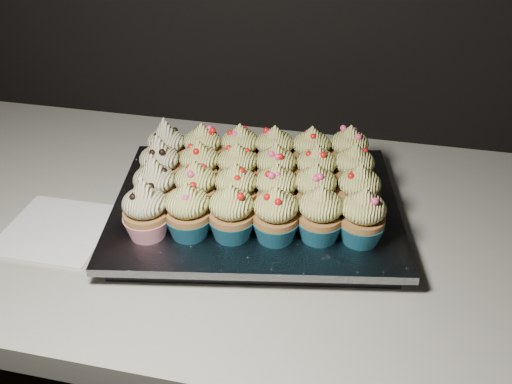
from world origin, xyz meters
TOP-DOWN VIEW (x-y plane):
  - worktop at (0.00, 1.70)m, footprint 2.44×0.64m
  - napkin at (-0.20, 1.60)m, footprint 0.15×0.15m
  - baking_tray at (0.08, 1.69)m, footprint 0.44×0.36m
  - foil_lining at (0.08, 1.69)m, footprint 0.48×0.40m
  - cupcake_0 at (-0.05, 1.58)m, footprint 0.06×0.06m
  - cupcake_1 at (0.01, 1.59)m, footprint 0.06×0.06m
  - cupcake_2 at (0.07, 1.60)m, footprint 0.06×0.06m
  - cupcake_3 at (0.13, 1.61)m, footprint 0.06×0.06m
  - cupcake_4 at (0.18, 1.63)m, footprint 0.06×0.06m
  - cupcake_5 at (0.24, 1.63)m, footprint 0.06×0.06m
  - cupcake_6 at (-0.05, 1.64)m, footprint 0.06×0.06m
  - cupcake_7 at (0.00, 1.65)m, footprint 0.06×0.06m
  - cupcake_8 at (0.06, 1.66)m, footprint 0.06×0.06m
  - cupcake_9 at (0.12, 1.67)m, footprint 0.06×0.06m
  - cupcake_10 at (0.17, 1.68)m, footprint 0.06×0.06m
  - cupcake_11 at (0.23, 1.69)m, footprint 0.06×0.06m
  - cupcake_12 at (-0.07, 1.70)m, footprint 0.06×0.06m
  - cupcake_13 at (-0.01, 1.71)m, footprint 0.06×0.06m
  - cupcake_14 at (0.05, 1.72)m, footprint 0.06×0.06m
  - cupcake_15 at (0.10, 1.73)m, footprint 0.06×0.06m
  - cupcake_16 at (0.16, 1.74)m, footprint 0.06×0.06m
  - cupcake_17 at (0.22, 1.75)m, footprint 0.06×0.06m
  - cupcake_18 at (-0.08, 1.75)m, footprint 0.06×0.06m
  - cupcake_19 at (-0.02, 1.76)m, footprint 0.06×0.06m
  - cupcake_20 at (0.04, 1.78)m, footprint 0.06×0.06m
  - cupcake_21 at (0.09, 1.78)m, footprint 0.06×0.06m
  - cupcake_22 at (0.15, 1.79)m, footprint 0.06×0.06m
  - cupcake_23 at (0.21, 1.81)m, footprint 0.06×0.06m

SIDE VIEW (x-z plane):
  - worktop at x=0.00m, z-range 0.86..0.90m
  - napkin at x=-0.20m, z-range 0.90..0.90m
  - baking_tray at x=0.08m, z-range 0.90..0.92m
  - foil_lining at x=0.08m, z-range 0.92..0.93m
  - cupcake_1 at x=0.01m, z-range 0.93..1.01m
  - cupcake_2 at x=0.07m, z-range 0.93..1.01m
  - cupcake_3 at x=0.13m, z-range 0.93..1.01m
  - cupcake_4 at x=0.18m, z-range 0.93..1.01m
  - cupcake_5 at x=0.24m, z-range 0.93..1.01m
  - cupcake_7 at x=0.00m, z-range 0.93..1.01m
  - cupcake_8 at x=0.06m, z-range 0.93..1.01m
  - cupcake_9 at x=0.12m, z-range 0.93..1.01m
  - cupcake_10 at x=0.17m, z-range 0.93..1.01m
  - cupcake_11 at x=0.23m, z-range 0.93..1.01m
  - cupcake_13 at x=-0.01m, z-range 0.93..1.01m
  - cupcake_14 at x=0.05m, z-range 0.93..1.01m
  - cupcake_15 at x=0.10m, z-range 0.93..1.01m
  - cupcake_16 at x=0.16m, z-range 0.93..1.01m
  - cupcake_17 at x=0.22m, z-range 0.93..1.01m
  - cupcake_19 at x=-0.02m, z-range 0.93..1.01m
  - cupcake_20 at x=0.04m, z-range 0.93..1.01m
  - cupcake_21 at x=0.09m, z-range 0.93..1.01m
  - cupcake_22 at x=0.15m, z-range 0.93..1.01m
  - cupcake_23 at x=0.21m, z-range 0.93..1.01m
  - cupcake_0 at x=-0.05m, z-range 0.93..1.02m
  - cupcake_6 at x=-0.05m, z-range 0.93..1.02m
  - cupcake_12 at x=-0.07m, z-range 0.93..1.02m
  - cupcake_18 at x=-0.08m, z-range 0.93..1.02m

